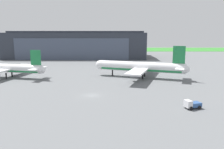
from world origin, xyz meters
TOP-DOWN VIEW (x-y plane):
  - ground_plane at (0.00, 0.00)m, footprint 440.00×440.00m
  - grass_field_strip at (0.00, 184.76)m, footprint 440.00×56.00m
  - maintenance_hangar at (-20.94, 107.27)m, footprint 100.77×41.06m
  - airliner_far_right at (-37.47, 26.97)m, footprint 35.36×27.72m
  - airliner_far_left at (17.73, 26.97)m, footprint 37.09×34.35m
  - pushback_tractor at (25.67, -11.80)m, footprint 4.40×3.31m

SIDE VIEW (x-z plane):
  - ground_plane at x=0.00m, z-range 0.00..0.00m
  - grass_field_strip at x=0.00m, z-range 0.00..0.08m
  - pushback_tractor at x=25.67m, z-range -0.02..2.15m
  - airliner_far_right at x=-37.47m, z-range -1.92..9.64m
  - airliner_far_left at x=17.73m, z-range -2.28..11.00m
  - maintenance_hangar at x=-20.94m, z-range -0.46..18.96m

